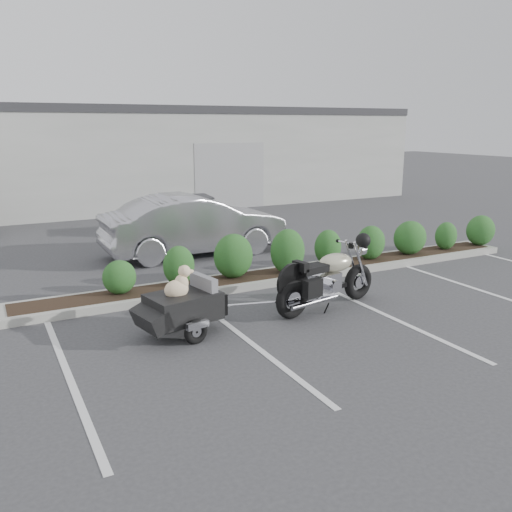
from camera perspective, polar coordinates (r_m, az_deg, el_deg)
name	(u,v)px	position (r m, az deg, el deg)	size (l,w,h in m)	color
ground	(308,314)	(9.78, 5.48, -6.11)	(90.00, 90.00, 0.00)	#38383A
planter_kerb	(292,274)	(12.04, 3.84, -1.89)	(12.00, 1.00, 0.15)	#9E9E93
building	(100,155)	(25.25, -16.09, 10.21)	(26.00, 10.00, 4.00)	#9EA099
motorcycle	(328,279)	(9.95, 7.57, -2.45)	(2.41, 1.01, 1.39)	black
pet_trailer	(182,306)	(8.75, -7.76, -5.20)	(1.96, 1.12, 1.15)	black
sedan	(195,225)	(14.06, -6.42, 3.27)	(1.65, 4.74, 1.56)	#A8A8AF
dumpster	(183,215)	(16.95, -7.74, 4.33)	(1.88, 1.40, 1.15)	navy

